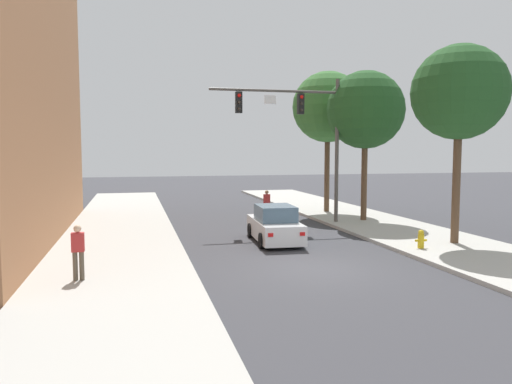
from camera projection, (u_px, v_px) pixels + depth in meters
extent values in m
plane|color=#38383D|center=(315.00, 268.00, 16.57)|extent=(120.00, 120.00, 0.00)
cube|color=#B2AFA8|center=(113.00, 278.00, 15.00)|extent=(5.00, 60.00, 0.15)
cube|color=#B2AFA8|center=(482.00, 256.00, 18.12)|extent=(5.00, 60.00, 0.15)
cylinder|color=#514C47|center=(337.00, 151.00, 26.07)|extent=(0.20, 0.20, 7.50)
cylinder|color=#514C47|center=(275.00, 91.00, 25.00)|extent=(6.78, 0.14, 0.14)
cube|color=black|center=(301.00, 104.00, 25.38)|extent=(0.32, 0.28, 1.05)
sphere|color=red|center=(302.00, 97.00, 25.21)|extent=(0.18, 0.18, 0.18)
sphere|color=#2D2823|center=(302.00, 104.00, 25.23)|extent=(0.18, 0.18, 0.18)
sphere|color=#2D2823|center=(302.00, 110.00, 25.26)|extent=(0.18, 0.18, 0.18)
cube|color=black|center=(239.00, 102.00, 24.60)|extent=(0.32, 0.28, 1.05)
sphere|color=red|center=(239.00, 95.00, 24.43)|extent=(0.18, 0.18, 0.18)
sphere|color=#2D2823|center=(239.00, 102.00, 24.45)|extent=(0.18, 0.18, 0.18)
sphere|color=#2D2823|center=(239.00, 109.00, 24.48)|extent=(0.18, 0.18, 0.18)
cube|color=white|center=(270.00, 100.00, 24.95)|extent=(0.60, 0.03, 0.44)
cube|color=silver|center=(275.00, 229.00, 21.31)|extent=(1.93, 4.29, 0.80)
cube|color=slate|center=(275.00, 213.00, 21.10)|extent=(1.61, 2.08, 0.64)
cylinder|color=black|center=(251.00, 230.00, 22.45)|extent=(0.26, 0.65, 0.64)
cylinder|color=black|center=(285.00, 229.00, 22.75)|extent=(0.26, 0.65, 0.64)
cylinder|color=black|center=(262.00, 241.00, 19.91)|extent=(0.26, 0.65, 0.64)
cylinder|color=black|center=(301.00, 239.00, 20.21)|extent=(0.26, 0.65, 0.64)
cube|color=red|center=(271.00, 235.00, 19.11)|extent=(0.20, 0.05, 0.14)
cube|color=red|center=(302.00, 234.00, 19.34)|extent=(0.20, 0.05, 0.14)
cylinder|color=brown|center=(75.00, 266.00, 14.44)|extent=(0.14, 0.14, 0.85)
cylinder|color=brown|center=(82.00, 266.00, 14.48)|extent=(0.14, 0.14, 0.85)
cube|color=#B72D2D|center=(78.00, 242.00, 14.40)|extent=(0.36, 0.22, 0.56)
sphere|color=beige|center=(77.00, 229.00, 14.37)|extent=(0.22, 0.22, 0.22)
cylinder|color=brown|center=(265.00, 211.00, 28.63)|extent=(0.14, 0.14, 0.85)
cylinder|color=brown|center=(268.00, 211.00, 28.67)|extent=(0.14, 0.14, 0.85)
cube|color=#B72D2D|center=(267.00, 199.00, 28.59)|extent=(0.36, 0.22, 0.56)
sphere|color=#9E7051|center=(267.00, 192.00, 28.56)|extent=(0.22, 0.22, 0.22)
cylinder|color=gold|center=(421.00, 241.00, 19.23)|extent=(0.24, 0.24, 0.55)
sphere|color=gold|center=(421.00, 233.00, 19.20)|extent=(0.22, 0.22, 0.22)
cylinder|color=gold|center=(417.00, 241.00, 19.18)|extent=(0.12, 0.09, 0.09)
cylinder|color=gold|center=(425.00, 240.00, 19.27)|extent=(0.12, 0.09, 0.09)
cylinder|color=brown|center=(456.00, 186.00, 20.16)|extent=(0.32, 0.32, 4.70)
sphere|color=#235123|center=(459.00, 92.00, 19.84)|extent=(3.82, 3.82, 3.82)
cylinder|color=brown|center=(364.00, 180.00, 26.86)|extent=(0.32, 0.32, 4.40)
sphere|color=#235123|center=(365.00, 110.00, 26.54)|extent=(4.18, 4.18, 4.18)
cylinder|color=brown|center=(327.00, 173.00, 30.60)|extent=(0.32, 0.32, 4.82)
sphere|color=#387033|center=(328.00, 107.00, 30.26)|extent=(4.33, 4.33, 4.33)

